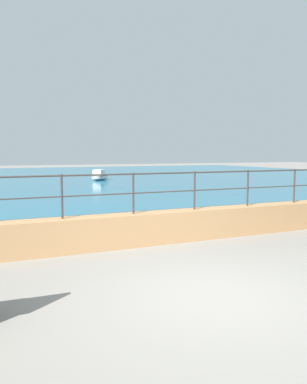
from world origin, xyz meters
TOP-DOWN VIEW (x-y plane):
  - ground_plane at (0.00, 0.00)m, footprint 120.00×120.00m
  - promenade_wall at (0.00, 3.20)m, footprint 20.00×0.56m
  - railing at (0.00, 3.20)m, footprint 18.44×0.04m
  - lake_water at (0.00, 25.84)m, footprint 64.00×44.32m
  - boat_1 at (4.53, 22.17)m, footprint 2.10×2.38m

SIDE VIEW (x-z plane):
  - ground_plane at x=0.00m, z-range 0.00..0.00m
  - lake_water at x=0.00m, z-range 0.00..0.06m
  - boat_1 at x=4.53m, z-range -0.05..0.71m
  - promenade_wall at x=0.00m, z-range 0.00..0.70m
  - railing at x=0.00m, z-range 0.86..1.76m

